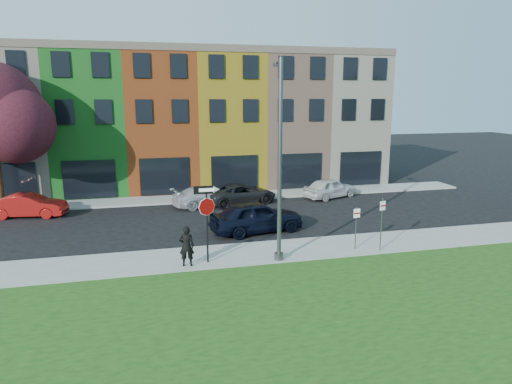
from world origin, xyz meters
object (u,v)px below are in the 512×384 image
object	(u,v)px
man	(187,246)
street_lamp	(279,161)
sedan_near	(257,217)
stop_sign	(207,209)

from	to	relation	value
man	street_lamp	world-z (taller)	street_lamp
sedan_near	street_lamp	bearing A→B (deg)	168.46
street_lamp	man	bearing A→B (deg)	-168.48
man	sedan_near	size ratio (longest dim) A/B	0.33
man	sedan_near	xyz separation A→B (m)	(4.06, 4.33, -0.14)
man	street_lamp	size ratio (longest dim) A/B	0.20
man	stop_sign	bearing A→B (deg)	-157.57
sedan_near	street_lamp	size ratio (longest dim) A/B	0.62
street_lamp	stop_sign	bearing A→B (deg)	-172.27
stop_sign	sedan_near	bearing A→B (deg)	53.91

